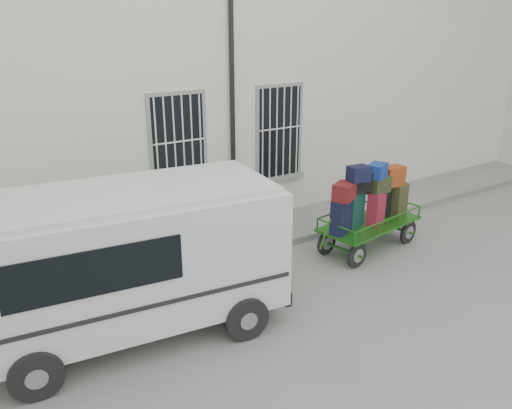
% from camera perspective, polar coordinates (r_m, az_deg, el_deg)
% --- Properties ---
extents(ground, '(80.00, 80.00, 0.00)m').
position_cam_1_polar(ground, '(9.66, 1.52, -9.62)').
color(ground, slate).
rests_on(ground, ground).
extents(building, '(24.00, 5.15, 6.00)m').
position_cam_1_polar(building, '(13.42, -12.00, 11.93)').
color(building, beige).
rests_on(building, ground).
extents(sidewalk, '(24.00, 1.70, 0.15)m').
position_cam_1_polar(sidewalk, '(11.31, -4.79, -4.65)').
color(sidewalk, slate).
rests_on(sidewalk, ground).
extents(luggage_cart, '(2.89, 1.42, 2.04)m').
position_cam_1_polar(luggage_cart, '(11.12, 12.82, 0.02)').
color(luggage_cart, black).
rests_on(luggage_cart, ground).
extents(van, '(5.00, 2.62, 2.42)m').
position_cam_1_polar(van, '(8.05, -14.35, -5.51)').
color(van, silver).
rests_on(van, ground).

